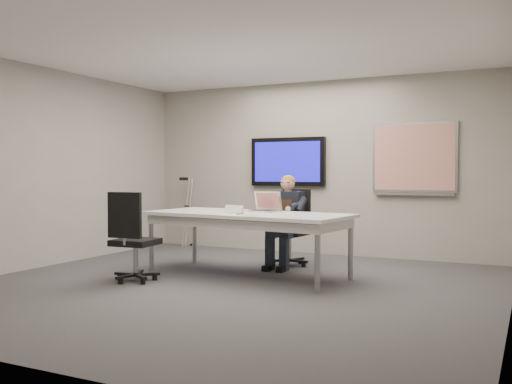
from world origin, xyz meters
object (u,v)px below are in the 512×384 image
at_px(office_chair_far, 291,242).
at_px(laptop, 265,207).
at_px(office_chair_near, 133,254).
at_px(conference_table, 247,220).
at_px(seated_person, 284,231).

bearing_deg(office_chair_far, laptop, -91.70).
bearing_deg(office_chair_near, laptop, -138.02).
relative_size(conference_table, office_chair_near, 2.50).
xyz_separation_m(office_chair_near, seated_person, (1.23, 1.73, 0.18)).
bearing_deg(laptop, office_chair_near, -134.44).
bearing_deg(conference_table, laptop, 74.26).
bearing_deg(seated_person, conference_table, -102.61).
bearing_deg(conference_table, office_chair_far, 85.60).
bearing_deg(laptop, seated_person, 79.66).
height_order(conference_table, office_chair_far, office_chair_far).
xyz_separation_m(office_chair_far, laptop, (-0.07, -0.71, 0.54)).
bearing_deg(laptop, conference_table, -113.96).
relative_size(seated_person, laptop, 3.41).
xyz_separation_m(conference_table, office_chair_near, (-1.04, -0.98, -0.38)).
height_order(office_chair_far, seated_person, seated_person).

